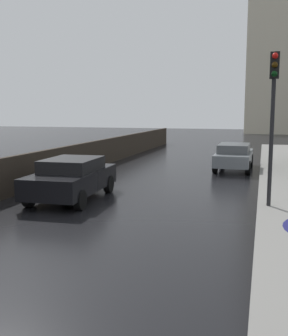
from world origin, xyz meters
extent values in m
plane|color=black|center=(0.00, 0.00, 0.00)|extent=(120.00, 120.00, 0.00)
cube|color=slate|center=(2.72, 15.40, 0.61)|extent=(1.71, 4.41, 0.57)
cube|color=#494D50|center=(2.72, 15.17, 1.11)|extent=(1.48, 2.30, 0.42)
cylinder|color=black|center=(1.98, 16.85, 0.32)|extent=(0.23, 0.65, 0.65)
cylinder|color=black|center=(3.50, 16.83, 0.32)|extent=(0.23, 0.65, 0.65)
cylinder|color=black|center=(1.94, 13.96, 0.32)|extent=(0.23, 0.65, 0.65)
cylinder|color=black|center=(3.46, 13.94, 0.32)|extent=(0.23, 0.65, 0.65)
cube|color=black|center=(-2.05, 6.81, 0.64)|extent=(2.04, 4.21, 0.67)
cube|color=black|center=(-2.05, 6.86, 1.18)|extent=(1.72, 2.22, 0.41)
cylinder|color=black|center=(-1.14, 5.49, 0.31)|extent=(0.25, 0.62, 0.61)
cylinder|color=black|center=(-2.83, 5.41, 0.31)|extent=(0.25, 0.62, 0.61)
cylinder|color=black|center=(-1.27, 8.21, 0.31)|extent=(0.25, 0.62, 0.61)
cylinder|color=black|center=(-2.96, 8.13, 0.31)|extent=(0.25, 0.62, 0.61)
cylinder|color=black|center=(4.33, 7.06, 2.01)|extent=(0.12, 0.12, 3.75)
cube|color=black|center=(4.33, 7.06, 4.26)|extent=(0.26, 0.26, 0.75)
sphere|color=red|center=(4.33, 6.89, 4.51)|extent=(0.17, 0.17, 0.17)
sphere|color=#392405|center=(4.33, 6.89, 4.26)|extent=(0.17, 0.17, 0.17)
sphere|color=black|center=(4.33, 6.89, 4.01)|extent=(0.17, 0.17, 0.17)
camera|label=1|loc=(4.09, -5.52, 3.00)|focal=43.66mm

